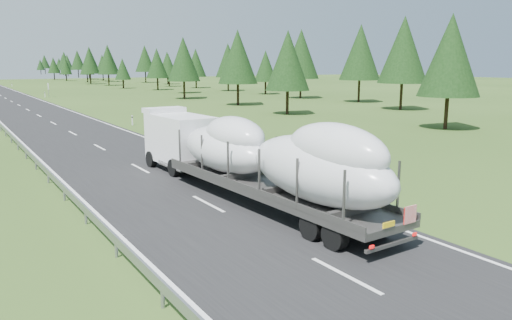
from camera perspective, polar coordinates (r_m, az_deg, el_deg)
ground at (r=22.40m, az=-5.50°, el=-5.05°), size 400.00×400.00×0.00m
marker_posts at (r=175.13m, az=-27.04°, el=7.96°), size 0.13×350.08×1.00m
highway_sign at (r=100.80m, az=-22.65°, el=7.67°), size 0.08×0.90×2.60m
tree_line_right at (r=141.54m, az=-11.69°, el=11.10°), size 27.66×340.05×12.58m
boat_truck at (r=22.61m, az=-0.88°, el=0.84°), size 3.28×19.16×4.11m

